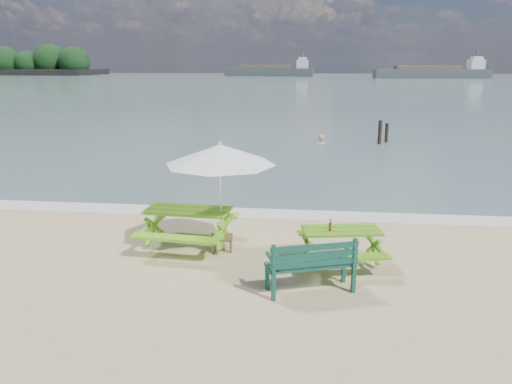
# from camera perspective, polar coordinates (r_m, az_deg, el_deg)

# --- Properties ---
(sea) EXTENTS (300.00, 300.00, 0.00)m
(sea) POSITION_cam_1_polar(r_m,az_deg,el_deg) (92.72, 6.13, 12.24)
(sea) COLOR slate
(sea) RESTS_ON ground
(foam_strip) EXTENTS (22.00, 0.90, 0.01)m
(foam_strip) POSITION_cam_1_polar(r_m,az_deg,el_deg) (12.84, 2.09, -2.53)
(foam_strip) COLOR silver
(foam_strip) RESTS_ON ground
(picnic_table_left) EXTENTS (1.89, 2.07, 0.83)m
(picnic_table_left) POSITION_cam_1_polar(r_m,az_deg,el_deg) (10.61, -7.73, -4.17)
(picnic_table_left) COLOR #69B31B
(picnic_table_left) RESTS_ON ground
(picnic_table_right) EXTENTS (1.74, 1.88, 0.70)m
(picnic_table_right) POSITION_cam_1_polar(r_m,az_deg,el_deg) (9.81, 9.66, -6.23)
(picnic_table_right) COLOR #549616
(picnic_table_right) RESTS_ON ground
(park_bench) EXTENTS (1.58, 0.96, 0.92)m
(park_bench) POSITION_cam_1_polar(r_m,az_deg,el_deg) (8.65, 6.19, -9.42)
(park_bench) COLOR #0E3C30
(park_bench) RESTS_ON ground
(side_table) EXTENTS (0.51, 0.51, 0.29)m
(side_table) POSITION_cam_1_polar(r_m,az_deg,el_deg) (10.44, -3.91, -5.82)
(side_table) COLOR brown
(side_table) RESTS_ON ground
(patio_umbrella) EXTENTS (2.56, 2.56, 2.22)m
(patio_umbrella) POSITION_cam_1_polar(r_m,az_deg,el_deg) (9.95, -4.10, 4.30)
(patio_umbrella) COLOR silver
(patio_umbrella) RESTS_ON ground
(beer_bottle) EXTENTS (0.06, 0.06, 0.23)m
(beer_bottle) POSITION_cam_1_polar(r_m,az_deg,el_deg) (9.56, 8.47, -3.94)
(beer_bottle) COLOR #924715
(beer_bottle) RESTS_ON picnic_table_right
(swimmer) EXTENTS (0.70, 0.59, 1.65)m
(swimmer) POSITION_cam_1_polar(r_m,az_deg,el_deg) (24.38, 7.39, 4.59)
(swimmer) COLOR tan
(swimmer) RESTS_ON ground
(mooring_pilings) EXTENTS (0.57, 0.77, 1.33)m
(mooring_pilings) POSITION_cam_1_polar(r_m,az_deg,el_deg) (24.78, 14.26, 6.38)
(mooring_pilings) COLOR black
(mooring_pilings) RESTS_ON ground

